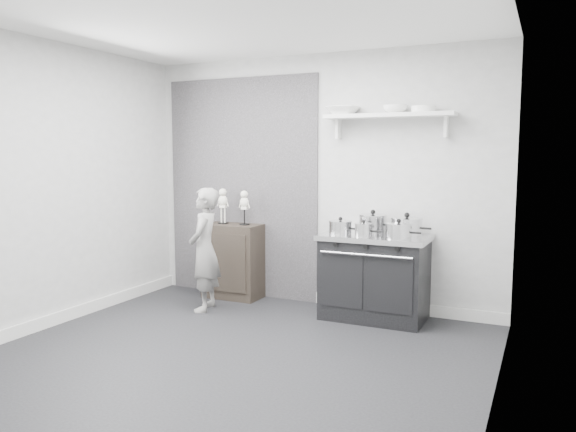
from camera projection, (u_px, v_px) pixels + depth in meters
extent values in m
plane|color=black|center=(235.00, 355.00, 4.61)|extent=(4.00, 4.00, 0.00)
cube|color=#A1A09E|center=(318.00, 181.00, 6.08)|extent=(4.00, 0.02, 2.70)
cube|color=#A1A09E|center=(52.00, 212.00, 2.84)|extent=(4.00, 0.02, 2.70)
cube|color=#A1A09E|center=(51.00, 185.00, 5.30)|extent=(0.02, 3.60, 2.70)
cube|color=#A1A09E|center=(501.00, 199.00, 3.62)|extent=(0.02, 3.60, 2.70)
cube|color=silver|center=(232.00, 16.00, 4.31)|extent=(4.00, 3.60, 0.02)
cube|color=black|center=(241.00, 188.00, 6.48)|extent=(1.90, 0.02, 2.50)
cube|color=silver|center=(406.00, 308.00, 5.79)|extent=(2.00, 0.03, 0.12)
cube|color=silver|center=(58.00, 318.00, 5.43)|extent=(0.03, 3.60, 0.12)
cube|color=silver|center=(388.00, 115.00, 5.55)|extent=(1.30, 0.26, 0.04)
cube|color=silver|center=(338.00, 129.00, 5.86)|extent=(0.03, 0.12, 0.20)
cube|color=silver|center=(446.00, 127.00, 5.40)|extent=(0.03, 0.12, 0.20)
cube|color=black|center=(375.00, 279.00, 5.59)|extent=(1.00, 0.60, 0.80)
cube|color=silver|center=(375.00, 237.00, 5.54)|extent=(1.06, 0.64, 0.05)
cube|color=black|center=(342.00, 281.00, 5.42)|extent=(0.42, 0.02, 0.52)
cube|color=black|center=(390.00, 286.00, 5.21)|extent=(0.42, 0.02, 0.52)
cylinder|color=silver|center=(365.00, 255.00, 5.26)|extent=(0.90, 0.02, 0.02)
cylinder|color=black|center=(336.00, 244.00, 5.39)|extent=(0.04, 0.03, 0.04)
cylinder|color=black|center=(366.00, 246.00, 5.26)|extent=(0.04, 0.03, 0.04)
cylinder|color=black|center=(397.00, 249.00, 5.14)|extent=(0.04, 0.03, 0.04)
cube|color=black|center=(233.00, 261.00, 6.42)|extent=(0.65, 0.38, 0.85)
imported|color=gray|center=(205.00, 249.00, 5.86)|extent=(0.43, 0.54, 1.29)
cylinder|color=silver|center=(340.00, 228.00, 5.59)|extent=(0.22, 0.22, 0.12)
cylinder|color=silver|center=(340.00, 222.00, 5.58)|extent=(0.23, 0.23, 0.01)
sphere|color=black|center=(340.00, 219.00, 5.58)|extent=(0.04, 0.04, 0.04)
cylinder|color=black|center=(355.00, 229.00, 5.52)|extent=(0.10, 0.02, 0.02)
cylinder|color=silver|center=(373.00, 224.00, 5.66)|extent=(0.28, 0.28, 0.17)
cylinder|color=silver|center=(373.00, 215.00, 5.65)|extent=(0.29, 0.29, 0.02)
sphere|color=black|center=(373.00, 212.00, 5.65)|extent=(0.05, 0.05, 0.05)
cylinder|color=black|center=(390.00, 225.00, 5.58)|extent=(0.10, 0.02, 0.02)
cylinder|color=silver|center=(407.00, 227.00, 5.47)|extent=(0.30, 0.30, 0.16)
cylinder|color=silver|center=(407.00, 219.00, 5.46)|extent=(0.31, 0.31, 0.02)
sphere|color=black|center=(407.00, 215.00, 5.46)|extent=(0.05, 0.05, 0.05)
cylinder|color=black|center=(426.00, 228.00, 5.40)|extent=(0.10, 0.02, 0.02)
cylinder|color=silver|center=(399.00, 232.00, 5.25)|extent=(0.24, 0.24, 0.13)
cylinder|color=silver|center=(399.00, 224.00, 5.25)|extent=(0.25, 0.25, 0.01)
sphere|color=black|center=(399.00, 221.00, 5.24)|extent=(0.04, 0.04, 0.04)
cylinder|color=black|center=(416.00, 233.00, 5.19)|extent=(0.10, 0.02, 0.02)
cylinder|color=silver|center=(363.00, 231.00, 5.40)|extent=(0.16, 0.16, 0.11)
cylinder|color=silver|center=(364.00, 224.00, 5.39)|extent=(0.17, 0.17, 0.01)
sphere|color=black|center=(364.00, 222.00, 5.39)|extent=(0.03, 0.03, 0.03)
cylinder|color=black|center=(376.00, 231.00, 5.35)|extent=(0.10, 0.02, 0.02)
imported|color=white|center=(343.00, 111.00, 5.75)|extent=(0.34, 0.34, 0.08)
imported|color=white|center=(395.00, 109.00, 5.52)|extent=(0.24, 0.24, 0.08)
cylinder|color=white|center=(423.00, 109.00, 5.40)|extent=(0.24, 0.24, 0.06)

